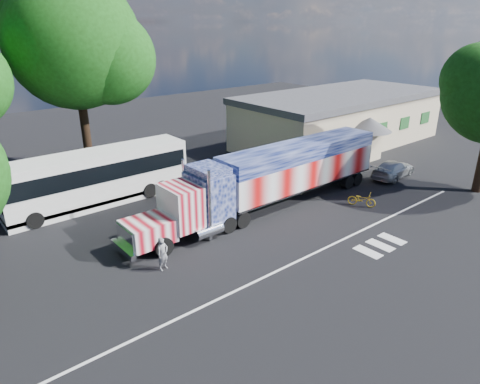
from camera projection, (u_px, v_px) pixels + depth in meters
ground at (272, 236)px, 25.54m from camera, size 100.00×100.00×0.00m
lane_markings at (341, 251)px, 23.85m from camera, size 30.00×2.67×0.01m
semi_truck at (274, 176)px, 28.79m from camera, size 20.42×3.23×4.35m
coach_bus at (98, 177)px, 29.58m from camera, size 12.71×2.96×3.70m
hall_building at (340, 118)px, 44.12m from camera, size 22.40×12.80×5.20m
parked_car at (393, 169)px, 34.95m from camera, size 4.96×2.45×1.39m
woman at (163, 254)px, 21.78m from camera, size 0.73×0.55×1.80m
bicycle at (362, 199)px, 29.50m from camera, size 1.44×1.99×0.99m
tree_n_mid at (76, 43)px, 32.60m from camera, size 10.70×10.19×15.57m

